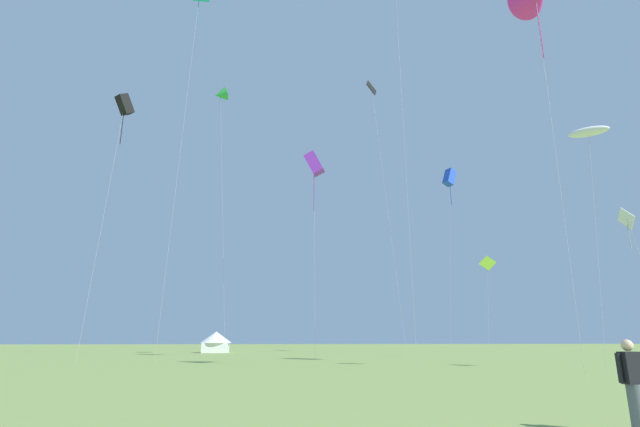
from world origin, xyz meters
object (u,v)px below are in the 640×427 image
(kite_black_box, at_px, (125,105))
(kite_green_delta, at_px, (221,95))
(kite_blue_box, at_px, (449,178))
(festival_tent_right, at_px, (216,341))
(kite_white_diamond, at_px, (627,222))
(kite_lime_diamond, at_px, (488,264))
(kite_black_diamond, at_px, (372,92))
(kite_purple_box, at_px, (314,164))
(person_spectator, at_px, (634,387))
(kite_white_parafoil, at_px, (589,132))

(kite_black_box, relative_size, kite_green_delta, 0.75)
(kite_black_box, xyz_separation_m, kite_blue_box, (40.45, 19.42, 0.81))
(kite_blue_box, bearing_deg, festival_tent_right, 169.30)
(kite_black_box, bearing_deg, kite_white_diamond, -25.19)
(kite_lime_diamond, height_order, festival_tent_right, kite_lime_diamond)
(kite_blue_box, bearing_deg, kite_black_diamond, -135.28)
(kite_black_box, xyz_separation_m, kite_white_diamond, (36.70, -17.26, -15.03))
(kite_blue_box, bearing_deg, kite_black_box, -154.36)
(kite_purple_box, xyz_separation_m, festival_tent_right, (-11.47, 22.58, -18.13))
(kite_purple_box, distance_m, kite_white_diamond, 29.10)
(kite_black_diamond, distance_m, festival_tent_right, 39.40)
(kite_black_box, distance_m, person_spectator, 46.98)
(kite_blue_box, distance_m, kite_black_diamond, 21.11)
(kite_black_diamond, bearing_deg, kite_green_delta, 157.74)
(kite_purple_box, bearing_deg, festival_tent_right, 116.92)
(kite_white_diamond, xyz_separation_m, kite_black_diamond, (-10.84, 22.23, 20.77))
(kite_white_parafoil, bearing_deg, kite_blue_box, 80.71)
(kite_white_parafoil, xyz_separation_m, festival_tent_right, (-26.83, 43.87, -12.85))
(festival_tent_right, bearing_deg, kite_white_diamond, -55.73)
(kite_white_diamond, xyz_separation_m, festival_tent_right, (-29.23, 42.91, -7.27))
(kite_blue_box, bearing_deg, kite_white_diamond, -95.84)
(kite_black_diamond, height_order, kite_green_delta, kite_green_delta)
(kite_purple_box, relative_size, kite_green_delta, 0.63)
(kite_white_parafoil, distance_m, kite_white_diamond, 6.15)
(person_spectator, height_order, festival_tent_right, festival_tent_right)
(kite_lime_diamond, relative_size, kite_green_delta, 0.31)
(kite_white_diamond, xyz_separation_m, kite_green_delta, (-29.05, 29.69, 23.45))
(kite_black_diamond, bearing_deg, kite_black_box, -169.12)
(kite_purple_box, distance_m, kite_black_box, 19.63)
(kite_blue_box, bearing_deg, kite_green_delta, -167.97)
(kite_black_box, bearing_deg, person_spectator, -58.50)
(kite_blue_box, height_order, kite_white_diamond, kite_blue_box)
(kite_white_diamond, bearing_deg, kite_lime_diamond, 89.39)
(kite_white_diamond, distance_m, person_spectator, 24.69)
(kite_black_box, bearing_deg, kite_lime_diamond, 4.03)
(kite_purple_box, height_order, person_spectator, kite_purple_box)
(kite_green_delta, bearing_deg, kite_lime_diamond, -18.56)
(kite_white_parafoil, relative_size, kite_black_box, 0.59)
(kite_black_diamond, xyz_separation_m, festival_tent_right, (-18.40, 20.68, -28.05))
(kite_purple_box, xyz_separation_m, kite_white_diamond, (17.77, -20.33, -10.85))
(kite_white_parafoil, height_order, kite_black_box, kite_black_box)
(kite_white_diamond, bearing_deg, person_spectator, -130.94)
(kite_black_box, height_order, kite_green_delta, kite_green_delta)
(kite_blue_box, distance_m, person_spectator, 62.31)
(kite_lime_diamond, height_order, kite_black_diamond, kite_black_diamond)
(kite_green_delta, bearing_deg, kite_black_box, -121.64)
(kite_white_diamond, bearing_deg, kite_black_box, 154.81)
(kite_white_parafoil, distance_m, person_spectator, 25.08)
(kite_white_diamond, distance_m, kite_black_diamond, 32.30)
(festival_tent_right, bearing_deg, kite_green_delta, -89.18)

